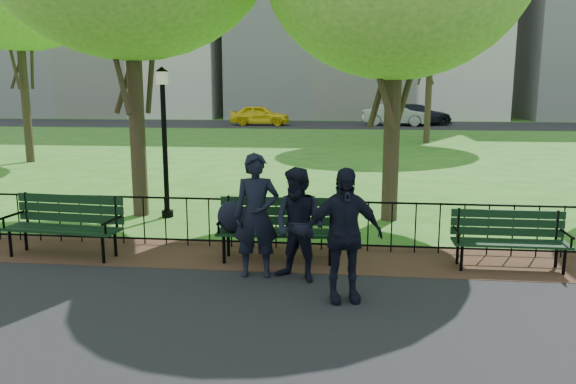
# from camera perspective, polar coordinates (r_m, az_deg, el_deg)

# --- Properties ---
(ground) EXTENTS (120.00, 120.00, 0.00)m
(ground) POSITION_cam_1_polar(r_m,az_deg,el_deg) (8.05, -1.72, -9.88)
(ground) COLOR #276119
(dirt_strip) EXTENTS (60.00, 1.60, 0.01)m
(dirt_strip) POSITION_cam_1_polar(r_m,az_deg,el_deg) (9.46, -0.42, -6.63)
(dirt_strip) COLOR #362016
(dirt_strip) RESTS_ON ground
(far_street) EXTENTS (70.00, 9.00, 0.01)m
(far_street) POSITION_cam_1_polar(r_m,az_deg,el_deg) (42.57, 5.04, 6.82)
(far_street) COLOR black
(far_street) RESTS_ON ground
(iron_fence) EXTENTS (24.06, 0.06, 1.00)m
(iron_fence) POSITION_cam_1_polar(r_m,az_deg,el_deg) (9.81, -0.07, -3.06)
(iron_fence) COLOR black
(iron_fence) RESTS_ON ground
(park_bench_main) EXTENTS (1.99, 0.68, 1.12)m
(park_bench_main) POSITION_cam_1_polar(r_m,az_deg,el_deg) (9.12, -3.16, -2.82)
(park_bench_main) COLOR black
(park_bench_main) RESTS_ON ground
(park_bench_left_a) EXTENTS (2.00, 0.78, 1.11)m
(park_bench_left_a) POSITION_cam_1_polar(r_m,az_deg,el_deg) (10.14, -21.68, -2.57)
(park_bench_left_a) COLOR black
(park_bench_left_a) RESTS_ON ground
(park_bench_right_a) EXTENTS (1.75, 0.55, 0.99)m
(park_bench_right_a) POSITION_cam_1_polar(r_m,az_deg,el_deg) (9.45, 21.55, -3.93)
(park_bench_right_a) COLOR black
(park_bench_right_a) RESTS_ON ground
(lamppost) EXTENTS (0.29, 0.29, 3.24)m
(lamppost) POSITION_cam_1_polar(r_m,az_deg,el_deg) (12.38, -12.44, 5.50)
(lamppost) COLOR black
(lamppost) RESTS_ON ground
(person_left) EXTENTS (0.72, 0.51, 1.86)m
(person_left) POSITION_cam_1_polar(r_m,az_deg,el_deg) (8.35, -3.23, -2.40)
(person_left) COLOR black
(person_left) RESTS_ON asphalt_path
(person_mid) EXTENTS (0.92, 0.72, 1.67)m
(person_mid) POSITION_cam_1_polar(r_m,az_deg,el_deg) (8.15, 1.13, -3.37)
(person_mid) COLOR black
(person_mid) RESTS_ON asphalt_path
(person_right) EXTENTS (1.12, 0.67, 1.80)m
(person_right) POSITION_cam_1_polar(r_m,az_deg,el_deg) (7.41, 5.63, -4.36)
(person_right) COLOR black
(person_right) RESTS_ON asphalt_path
(taxi) EXTENTS (4.39, 1.83, 1.48)m
(taxi) POSITION_cam_1_polar(r_m,az_deg,el_deg) (41.80, -2.85, 7.81)
(taxi) COLOR yellow
(taxi) RESTS_ON far_street
(sedan_silver) EXTENTS (5.05, 2.52, 1.59)m
(sedan_silver) POSITION_cam_1_polar(r_m,az_deg,el_deg) (42.09, 10.97, 7.72)
(sedan_silver) COLOR #9B9DA2
(sedan_silver) RESTS_ON far_street
(sedan_dark) EXTENTS (5.79, 3.79, 1.56)m
(sedan_dark) POSITION_cam_1_polar(r_m,az_deg,el_deg) (42.84, 12.89, 7.68)
(sedan_dark) COLOR black
(sedan_dark) RESTS_ON far_street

